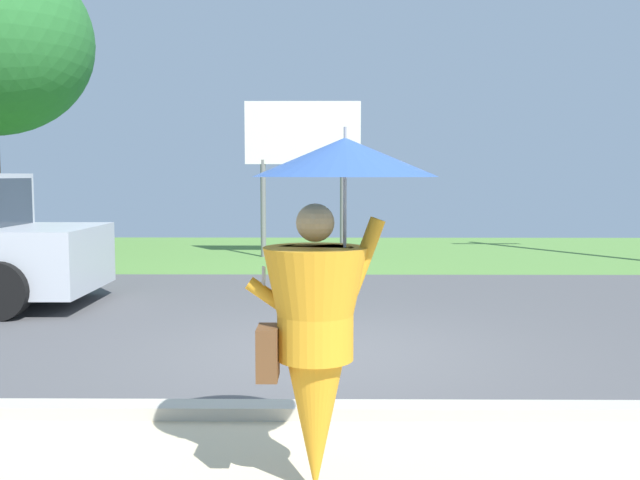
{
  "coord_description": "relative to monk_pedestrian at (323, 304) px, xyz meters",
  "views": [
    {
      "loc": [
        0.08,
        -7.45,
        1.86
      ],
      "look_at": [
        0.01,
        1.0,
        1.1
      ],
      "focal_mm": 40.73,
      "sensor_mm": 36.0,
      "label": 1
    }
  ],
  "objects": [
    {
      "name": "monk_pedestrian",
      "position": [
        0.0,
        0.0,
        0.0
      ],
      "size": [
        1.1,
        1.05,
        2.13
      ],
      "rotation": [
        0.0,
        0.0,
        -0.11
      ],
      "color": "orange",
      "rests_on": "ground_plane"
    },
    {
      "name": "ground_plane",
      "position": [
        -0.06,
        6.29,
        -1.17
      ],
      "size": [
        40.0,
        22.0,
        0.2
      ],
      "color": "#4C4C4F"
    },
    {
      "name": "roadside_billboard",
      "position": [
        -0.51,
        12.3,
        1.42
      ],
      "size": [
        2.6,
        0.12,
        3.5
      ],
      "color": "slate",
      "rests_on": "ground_plane"
    }
  ]
}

